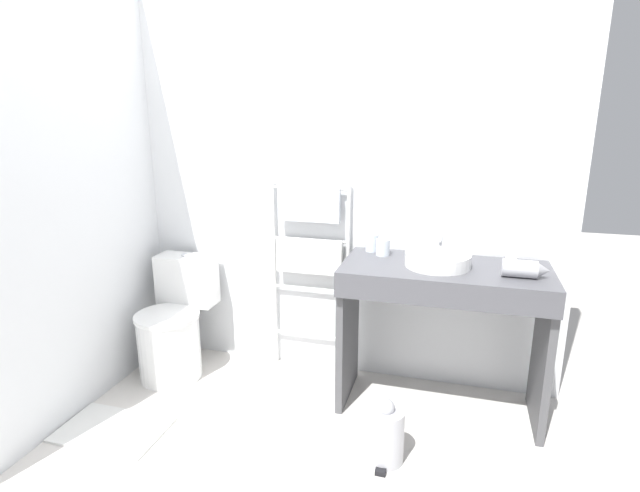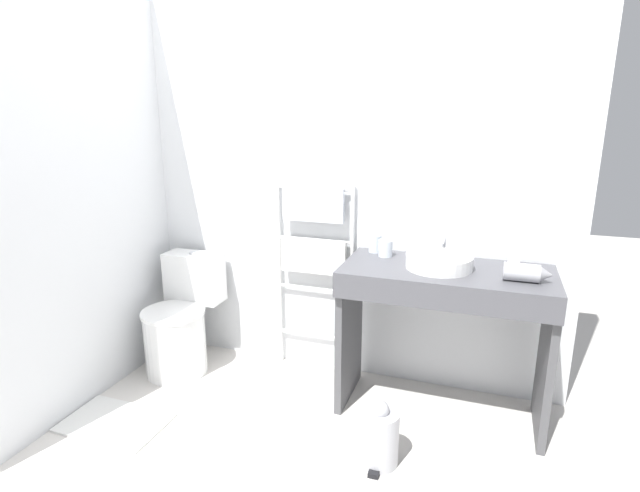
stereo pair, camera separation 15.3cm
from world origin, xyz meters
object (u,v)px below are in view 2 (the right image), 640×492
toilet (181,324)px  sink_basin (439,261)px  towel_radiator (314,243)px  cup_near_wall (375,243)px  trash_bin (379,436)px  hair_dryer (524,272)px  cup_near_edge (385,248)px

toilet → sink_basin: (1.61, 0.04, 0.58)m
towel_radiator → cup_near_wall: bearing=-6.2°
trash_bin → cup_near_wall: bearing=106.3°
toilet → towel_radiator: 1.03m
towel_radiator → trash_bin: 1.21m
cup_near_wall → hair_dryer: (0.80, -0.26, -0.01)m
trash_bin → cup_near_edge: bearing=101.7°
cup_near_edge → towel_radiator: bearing=166.6°
sink_basin → toilet: bearing=-178.7°
towel_radiator → hair_dryer: towel_radiator is taller
towel_radiator → sink_basin: bearing=-17.1°
toilet → trash_bin: bearing=-18.9°
toilet → cup_near_wall: cup_near_wall is taller
cup_near_wall → trash_bin: cup_near_wall is taller
toilet → towel_radiator: towel_radiator is taller
cup_near_edge → trash_bin: cup_near_edge is taller
towel_radiator → hair_dryer: 1.24m
towel_radiator → cup_near_edge: (0.48, -0.11, 0.04)m
toilet → trash_bin: size_ratio=2.25×
toilet → cup_near_wall: (1.22, 0.23, 0.59)m
sink_basin → hair_dryer: hair_dryer is taller
cup_near_edge → trash_bin: 1.01m
toilet → cup_near_wall: bearing=10.8°
sink_basin → trash_bin: 0.93m
cup_near_wall → cup_near_edge: bearing=-42.6°
toilet → hair_dryer: bearing=-0.8°
toilet → cup_near_wall: 1.38m
trash_bin → towel_radiator: bearing=128.5°
towel_radiator → hair_dryer: (1.20, -0.30, 0.04)m
cup_near_edge → hair_dryer: (0.73, -0.19, -0.00)m
toilet → sink_basin: 1.72m
toilet → hair_dryer: hair_dryer is taller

